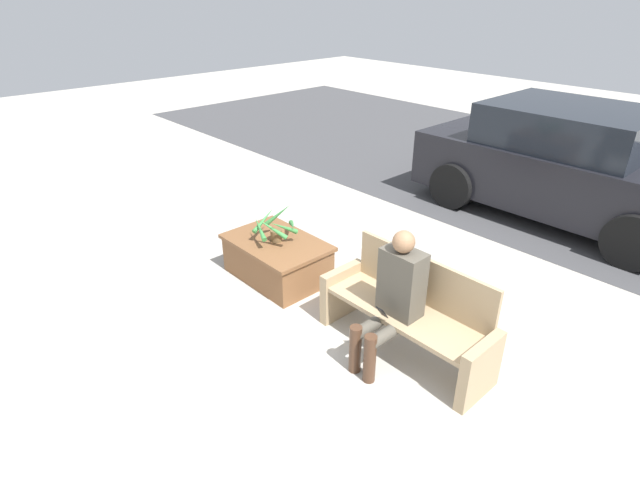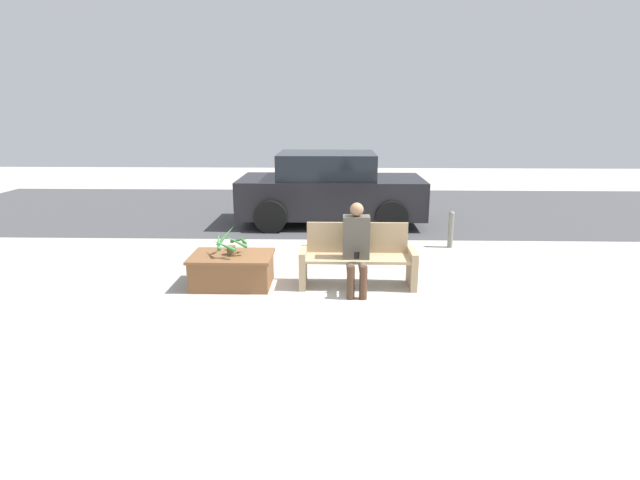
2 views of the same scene
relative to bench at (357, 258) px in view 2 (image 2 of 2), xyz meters
The scene contains 8 objects.
ground_plane 0.71m from the bench, 107.71° to the right, with size 30.00×30.00×0.00m, color #ADA89E.
road_surface 5.52m from the bench, 91.86° to the left, with size 20.00×6.00×0.01m, color #424244.
bench is the anchor object (origin of this frame).
person_seated 0.31m from the bench, 98.07° to the right, with size 0.36×0.61×1.20m.
planter_box 1.76m from the bench, behind, with size 1.13×0.76×0.45m.
potted_plant 1.77m from the bench, behind, with size 0.51×0.53×0.39m.
parked_car 3.96m from the bench, 96.04° to the left, with size 3.88×1.98×1.52m.
bollard_post 2.68m from the bench, 48.95° to the left, with size 0.10×0.10×0.66m.
Camera 2 is at (-0.16, -6.13, 2.42)m, focal length 28.00 mm.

